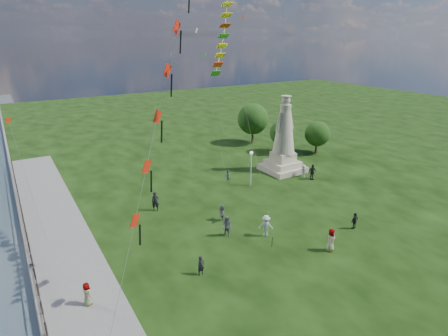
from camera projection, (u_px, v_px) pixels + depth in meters
ground at (442, 156)px, 53.53m from camera, size 106.50×160.00×0.60m
waterfront at (51, 269)px, 27.37m from camera, size 200.00×200.00×1.51m
statue at (284, 143)px, 45.87m from camera, size 4.67×4.67×9.38m
lamppost at (251, 161)px, 41.33m from camera, size 0.38×0.38×4.11m
tree_row at (273, 125)px, 55.56m from camera, size 8.97×13.19×6.26m
person_0 at (201, 266)px, 26.43m from camera, size 0.58×0.42×1.49m
person_1 at (227, 227)px, 31.40m from camera, size 0.85×1.04×1.85m
person_2 at (266, 226)px, 31.51m from camera, size 1.35×1.28×1.90m
person_3 at (355, 221)px, 32.74m from camera, size 0.93×0.52×1.53m
person_4 at (331, 240)px, 29.29m from camera, size 1.09×0.97×1.91m
person_6 at (155, 201)px, 36.06m from camera, size 0.83×0.70×1.93m
person_7 at (227, 176)px, 43.19m from camera, size 0.79×0.59×1.46m
person_8 at (304, 171)px, 44.72m from camera, size 1.03×1.08×1.52m
person_9 at (312, 172)px, 43.86m from camera, size 1.18×0.75×1.88m
person_10 at (87, 295)px, 23.35m from camera, size 0.68×0.88×1.58m
person_11 at (222, 213)px, 34.15m from camera, size 1.16×1.60×1.58m
red_kite_train at (162, 100)px, 23.42m from camera, size 9.90×9.35×19.75m
small_kites at (203, 50)px, 43.39m from camera, size 33.71×15.12×28.57m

